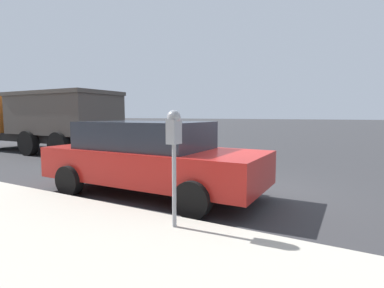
{
  "coord_description": "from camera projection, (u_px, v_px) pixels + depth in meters",
  "views": [
    {
      "loc": [
        -6.07,
        -2.52,
        1.71
      ],
      "look_at": [
        -2.28,
        -0.41,
        1.28
      ],
      "focal_mm": 28.0,
      "sensor_mm": 36.0,
      "label": 1
    }
  ],
  "objects": [
    {
      "name": "ground_plane",
      "position": [
        226.0,
        192.0,
        6.66
      ],
      "size": [
        220.0,
        220.0,
        0.0
      ],
      "primitive_type": "plane",
      "color": "#333335"
    },
    {
      "name": "parking_meter",
      "position": [
        174.0,
        138.0,
        4.14
      ],
      "size": [
        0.21,
        0.19,
        1.65
      ],
      "color": "gray",
      "rests_on": "sidewalk"
    },
    {
      "name": "car_red",
      "position": [
        150.0,
        156.0,
        6.41
      ],
      "size": [
        2.14,
        4.81,
        1.56
      ],
      "rotation": [
        0.0,
        0.0,
        3.15
      ],
      "color": "#B21E19",
      "rests_on": "ground_plane"
    },
    {
      "name": "dump_truck",
      "position": [
        44.0,
        118.0,
        13.83
      ],
      "size": [
        2.91,
        7.77,
        2.73
      ],
      "rotation": [
        0.0,
        0.0,
        0.01
      ],
      "color": "black",
      "rests_on": "ground_plane"
    }
  ]
}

